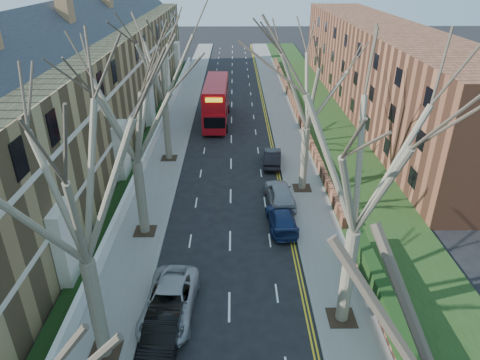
{
  "coord_description": "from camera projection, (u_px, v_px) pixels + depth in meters",
  "views": [
    {
      "loc": [
        0.34,
        -8.04,
        16.21
      ],
      "look_at": [
        0.7,
        18.65,
        2.59
      ],
      "focal_mm": 32.0,
      "sensor_mm": 36.0,
      "label": 1
    }
  ],
  "objects": [
    {
      "name": "pavement_left",
      "position": [
        179.0,
        120.0,
        49.16
      ],
      "size": [
        3.0,
        102.0,
        0.12
      ],
      "primitive_type": "cube",
      "color": "slate",
      "rests_on": "ground"
    },
    {
      "name": "pavement_right",
      "position": [
        283.0,
        119.0,
        49.31
      ],
      "size": [
        3.0,
        102.0,
        0.12
      ],
      "primitive_type": "cube",
      "color": "slate",
      "rests_on": "ground"
    },
    {
      "name": "terrace_left",
      "position": [
        83.0,
        92.0,
        39.46
      ],
      "size": [
        9.7,
        78.0,
        13.6
      ],
      "color": "olive",
      "rests_on": "ground"
    },
    {
      "name": "flats_right",
      "position": [
        378.0,
        68.0,
        50.77
      ],
      "size": [
        13.97,
        54.0,
        10.0
      ],
      "color": "brown",
      "rests_on": "ground"
    },
    {
      "name": "front_wall_left",
      "position": [
        153.0,
        141.0,
        41.76
      ],
      "size": [
        0.3,
        78.0,
        1.0
      ],
      "color": "white",
      "rests_on": "ground"
    },
    {
      "name": "grass_verge_right",
      "position": [
        322.0,
        118.0,
        49.32
      ],
      "size": [
        6.0,
        102.0,
        0.06
      ],
      "color": "#1C3212",
      "rests_on": "ground"
    },
    {
      "name": "tree_left_mid",
      "position": [
        68.0,
        168.0,
        15.46
      ],
      "size": [
        10.5,
        10.5,
        14.71
      ],
      "color": "brown",
      "rests_on": "ground"
    },
    {
      "name": "tree_left_far",
      "position": [
        129.0,
        98.0,
        24.51
      ],
      "size": [
        10.15,
        10.15,
        14.22
      ],
      "color": "brown",
      "rests_on": "ground"
    },
    {
      "name": "tree_left_dist",
      "position": [
        161.0,
        53.0,
        35.05
      ],
      "size": [
        10.5,
        10.5,
        14.71
      ],
      "color": "brown",
      "rests_on": "ground"
    },
    {
      "name": "tree_right_mid",
      "position": [
        366.0,
        146.0,
        17.38
      ],
      "size": [
        10.5,
        10.5,
        14.71
      ],
      "color": "brown",
      "rests_on": "ground"
    },
    {
      "name": "tree_right_far",
      "position": [
        310.0,
        74.0,
        29.99
      ],
      "size": [
        10.15,
        10.15,
        14.22
      ],
      "color": "brown",
      "rests_on": "ground"
    },
    {
      "name": "double_decker_bus",
      "position": [
        216.0,
        103.0,
        47.74
      ],
      "size": [
        2.87,
        10.72,
        4.48
      ],
      "rotation": [
        0.0,
        0.0,
        3.12
      ],
      "color": "#AB0C14",
      "rests_on": "ground"
    },
    {
      "name": "car_left_mid",
      "position": [
        162.0,
        334.0,
        19.93
      ],
      "size": [
        1.87,
        4.7,
        1.52
      ],
      "primitive_type": "imported",
      "rotation": [
        0.0,
        0.0,
        -0.06
      ],
      "color": "black",
      "rests_on": "ground"
    },
    {
      "name": "car_left_far",
      "position": [
        170.0,
        302.0,
        21.78
      ],
      "size": [
        2.84,
        5.6,
        1.52
      ],
      "primitive_type": "imported",
      "rotation": [
        0.0,
        0.0,
        -0.06
      ],
      "color": "#A5A4AA",
      "rests_on": "ground"
    },
    {
      "name": "car_right_near",
      "position": [
        282.0,
        219.0,
        29.04
      ],
      "size": [
        2.07,
        4.6,
        1.31
      ],
      "primitive_type": "imported",
      "rotation": [
        0.0,
        0.0,
        3.19
      ],
      "color": "navy",
      "rests_on": "ground"
    },
    {
      "name": "car_right_mid",
      "position": [
        280.0,
        194.0,
        31.92
      ],
      "size": [
        2.27,
        4.82,
        1.59
      ],
      "primitive_type": "imported",
      "rotation": [
        0.0,
        0.0,
        3.23
      ],
      "color": "#92939A",
      "rests_on": "ground"
    },
    {
      "name": "car_right_far",
      "position": [
        272.0,
        158.0,
        38.04
      ],
      "size": [
        1.89,
        4.36,
        1.4
      ],
      "primitive_type": "imported",
      "rotation": [
        0.0,
        0.0,
        3.04
      ],
      "color": "black",
      "rests_on": "ground"
    }
  ]
}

